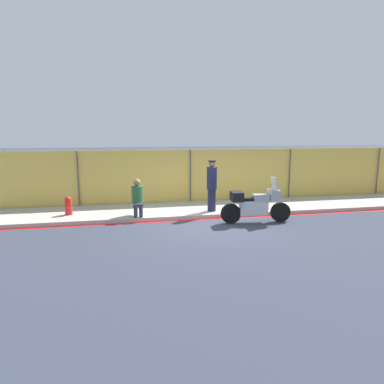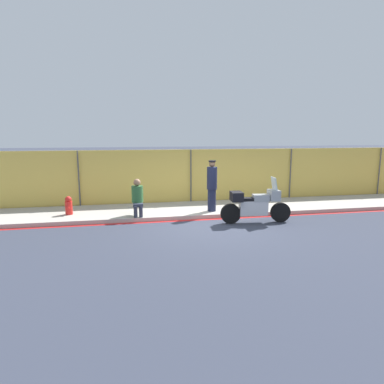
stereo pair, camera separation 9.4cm
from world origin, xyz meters
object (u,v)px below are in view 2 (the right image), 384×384
(motorcycle, at_px, (255,205))
(fire_hydrant, at_px, (69,206))
(officer_standing, at_px, (212,185))
(person_seated_on_curb, at_px, (137,195))

(motorcycle, height_order, fire_hydrant, motorcycle)
(fire_hydrant, bearing_deg, officer_standing, -5.15)
(motorcycle, bearing_deg, person_seated_on_curb, 166.02)
(officer_standing, relative_size, fire_hydrant, 2.86)
(person_seated_on_curb, bearing_deg, motorcycle, -18.31)
(motorcycle, xyz_separation_m, person_seated_on_curb, (-3.75, 1.24, 0.21))
(officer_standing, bearing_deg, person_seated_on_curb, -177.77)
(motorcycle, relative_size, fire_hydrant, 3.67)
(motorcycle, distance_m, fire_hydrant, 6.34)
(motorcycle, bearing_deg, fire_hydrant, 167.92)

